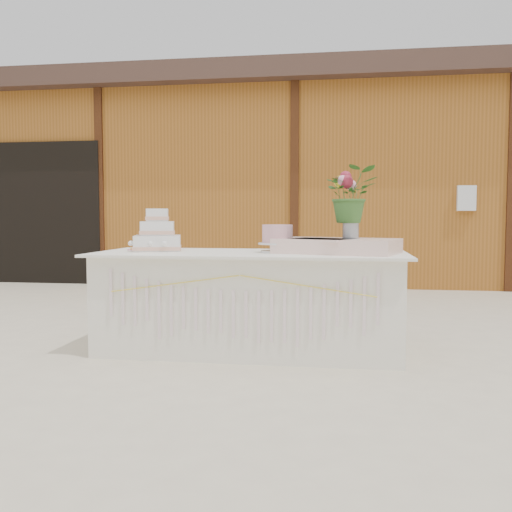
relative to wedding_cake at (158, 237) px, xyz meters
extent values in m
plane|color=beige|center=(0.77, -0.07, -0.89)|extent=(80.00, 80.00, 0.00)
cube|color=#97581F|center=(0.77, 5.93, 0.61)|extent=(12.00, 4.00, 3.00)
cube|color=#3C2921|center=(0.77, 5.93, 2.26)|extent=(12.60, 4.60, 0.30)
cube|color=black|center=(-3.43, 3.91, 0.21)|extent=(2.40, 0.08, 2.20)
cube|color=white|center=(0.77, -0.07, -0.51)|extent=(2.28, 0.88, 0.75)
cube|color=white|center=(0.77, -0.07, -0.13)|extent=(2.40, 1.00, 0.02)
cube|color=white|center=(0.00, 0.00, -0.05)|extent=(0.45, 0.45, 0.12)
cube|color=#E3A78F|center=(0.00, 0.00, -0.09)|extent=(0.46, 0.46, 0.03)
cube|color=white|center=(0.00, 0.00, 0.07)|extent=(0.32, 0.32, 0.11)
cube|color=#E3A78F|center=(0.00, 0.00, 0.03)|extent=(0.34, 0.34, 0.03)
cube|color=white|center=(0.00, 0.00, 0.17)|extent=(0.21, 0.21, 0.10)
cube|color=#E3A78F|center=(0.00, 0.00, 0.15)|extent=(0.22, 0.22, 0.03)
cylinder|color=silver|center=(0.98, -0.08, -0.11)|extent=(0.25, 0.25, 0.02)
cylinder|color=silver|center=(0.98, -0.08, -0.08)|extent=(0.07, 0.07, 0.05)
cylinder|color=silver|center=(0.98, -0.08, -0.05)|extent=(0.30, 0.30, 0.01)
cylinder|color=#E3A3AB|center=(0.98, -0.08, 0.03)|extent=(0.23, 0.23, 0.14)
cube|color=beige|center=(1.44, -0.10, -0.06)|extent=(0.99, 0.74, 0.11)
cylinder|color=#B2B2B7|center=(1.54, -0.08, 0.08)|extent=(0.12, 0.12, 0.17)
imported|color=#366428|center=(1.54, -0.08, 0.37)|extent=(0.42, 0.38, 0.43)
camera|label=1|loc=(1.49, -4.42, 0.16)|focal=40.00mm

